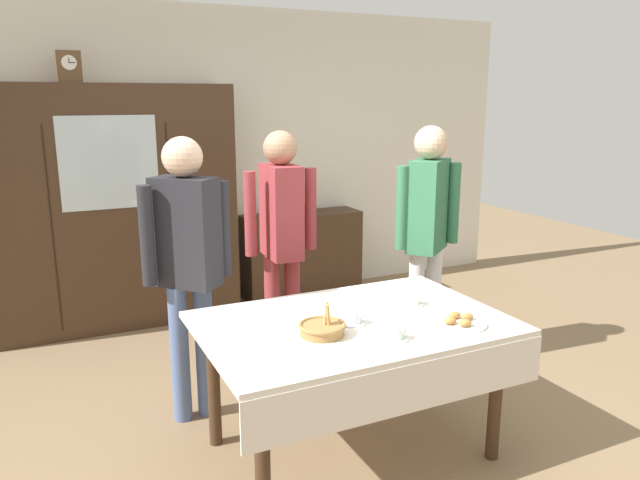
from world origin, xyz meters
TOP-DOWN VIEW (x-y plane):
  - ground_plane at (0.00, 0.00)m, footprint 12.00×12.00m
  - back_wall at (0.00, 2.65)m, footprint 6.40×0.10m
  - dining_table at (0.00, -0.23)m, footprint 1.59×1.06m
  - wall_cabinet at (-0.90, 2.35)m, footprint 2.05×0.46m
  - mantel_clock at (-1.11, 2.35)m, footprint 0.18×0.11m
  - bookshelf_low at (0.86, 2.41)m, footprint 1.16×0.35m
  - book_stack at (0.86, 2.41)m, footprint 0.17×0.23m
  - tea_cup_mid_right at (0.42, -0.13)m, footprint 0.13×0.13m
  - tea_cup_far_right at (-0.02, -0.24)m, footprint 0.13×0.13m
  - tea_cup_back_edge at (0.06, -0.52)m, footprint 0.13×0.13m
  - bread_basket at (-0.23, -0.31)m, footprint 0.24×0.24m
  - pastry_plate at (0.47, -0.49)m, footprint 0.28×0.28m
  - spoon_back_edge at (-0.35, 0.16)m, footprint 0.12×0.02m
  - spoon_near_right at (-0.16, -0.09)m, footprint 0.12×0.02m
  - person_behind_table_left at (-0.69, 0.54)m, footprint 0.52×0.40m
  - person_beside_shelf at (0.05, 0.91)m, footprint 0.52×0.37m
  - person_by_cabinet at (1.03, 0.59)m, footprint 0.52×0.38m

SIDE VIEW (x-z plane):
  - ground_plane at x=0.00m, z-range 0.00..0.00m
  - bookshelf_low at x=0.86m, z-range 0.00..0.82m
  - dining_table at x=0.00m, z-range 0.28..1.04m
  - spoon_back_edge at x=-0.35m, z-range 0.76..0.77m
  - spoon_near_right at x=-0.16m, z-range 0.76..0.77m
  - pastry_plate at x=0.47m, z-range 0.75..0.80m
  - tea_cup_mid_right at x=0.42m, z-range 0.76..0.82m
  - tea_cup_far_right at x=-0.02m, z-range 0.76..0.82m
  - tea_cup_back_edge at x=0.06m, z-range 0.76..0.82m
  - bread_basket at x=-0.23m, z-range 0.72..0.88m
  - book_stack at x=0.86m, z-range 0.82..0.90m
  - wall_cabinet at x=-0.90m, z-range 0.00..2.02m
  - person_beside_shelf at x=0.05m, z-range 0.19..1.89m
  - person_behind_table_left at x=-0.69m, z-range 0.19..1.89m
  - person_by_cabinet at x=1.03m, z-range 0.19..1.92m
  - back_wall at x=0.00m, z-range 0.00..2.70m
  - mantel_clock at x=-1.11m, z-range 2.02..2.26m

